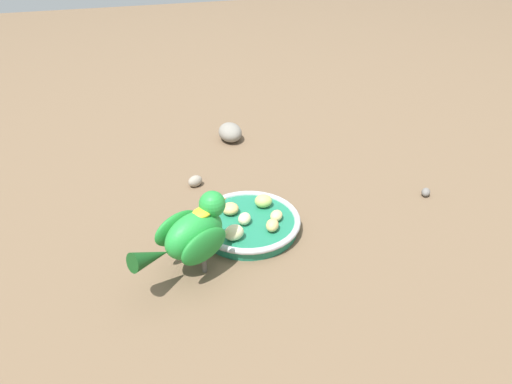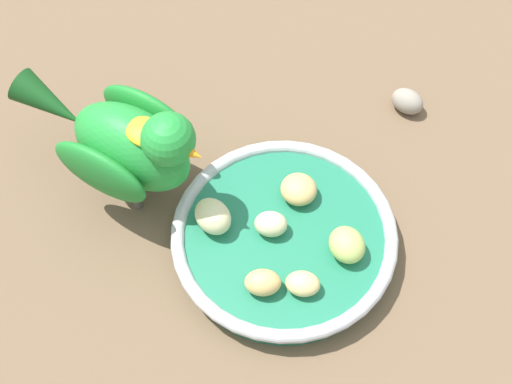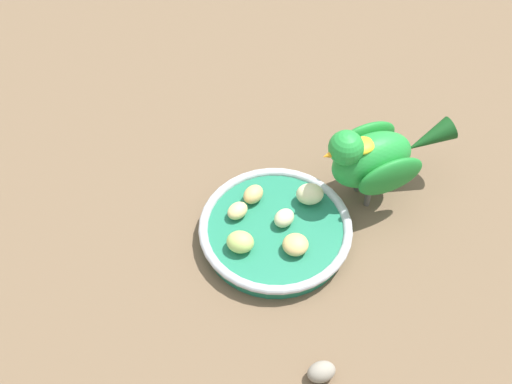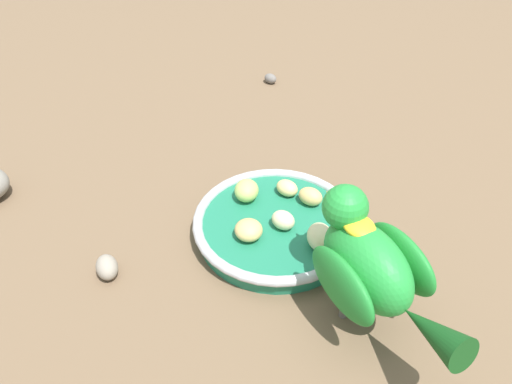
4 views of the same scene
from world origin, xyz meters
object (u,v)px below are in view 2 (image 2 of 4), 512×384
object	(u,v)px
apple_piece_1	(271,224)
apple_piece_3	(299,189)
apple_piece_0	(263,282)
apple_piece_5	(303,284)
parrot	(128,142)
apple_piece_2	(213,216)
pebble_0	(407,101)
apple_piece_4	(347,245)
feeding_bowl	(284,238)

from	to	relation	value
apple_piece_1	apple_piece_3	xyz separation A→B (m)	(0.04, 0.02, 0.00)
apple_piece_0	apple_piece_5	world-z (taller)	apple_piece_0
apple_piece_5	parrot	size ratio (longest dim) A/B	0.16
apple_piece_2	pebble_0	xyz separation A→B (m)	(0.21, 0.03, -0.02)
apple_piece_2	parrot	world-z (taller)	parrot
apple_piece_1	apple_piece_4	bearing A→B (deg)	-48.45
apple_piece_1	apple_piece_5	xyz separation A→B (m)	(-0.01, -0.06, -0.00)
feeding_bowl	apple_piece_3	bearing A→B (deg)	41.89
apple_piece_1	apple_piece_5	size ratio (longest dim) A/B	0.99
apple_piece_5	apple_piece_2	bearing A→B (deg)	110.90
parrot	apple_piece_4	bearing A→B (deg)	7.89
apple_piece_0	parrot	xyz separation A→B (m)	(-0.04, 0.14, 0.04)
apple_piece_3	apple_piece_2	bearing A→B (deg)	171.32
parrot	pebble_0	size ratio (longest dim) A/B	5.51
feeding_bowl	apple_piece_2	bearing A→B (deg)	140.65
feeding_bowl	apple_piece_1	world-z (taller)	apple_piece_1
apple_piece_1	apple_piece_4	size ratio (longest dim) A/B	0.83
pebble_0	feeding_bowl	bearing A→B (deg)	-159.15
apple_piece_5	parrot	world-z (taller)	parrot
apple_piece_3	apple_piece_4	xyz separation A→B (m)	(0.00, -0.06, 0.00)
apple_piece_2	apple_piece_3	distance (m)	0.07
apple_piece_1	apple_piece_4	xyz separation A→B (m)	(0.04, -0.05, 0.00)
parrot	pebble_0	bearing A→B (deg)	50.25
apple_piece_1	pebble_0	xyz separation A→B (m)	(0.18, 0.06, -0.02)
feeding_bowl	apple_piece_5	distance (m)	0.05
pebble_0	parrot	bearing A→B (deg)	170.08
apple_piece_0	apple_piece_4	bearing A→B (deg)	-4.78
apple_piece_2	apple_piece_5	size ratio (longest dim) A/B	1.24
feeding_bowl	apple_piece_0	bearing A→B (deg)	-141.25
feeding_bowl	apple_piece_5	bearing A→B (deg)	-105.34
apple_piece_5	pebble_0	xyz separation A→B (m)	(0.18, 0.11, -0.02)
apple_piece_3	apple_piece_5	bearing A→B (deg)	-119.71
apple_piece_3	parrot	size ratio (longest dim) A/B	0.18
apple_piece_2	parrot	bearing A→B (deg)	115.65
apple_piece_1	apple_piece_0	bearing A→B (deg)	-127.68
apple_piece_3	feeding_bowl	bearing A→B (deg)	-138.11
apple_piece_1	feeding_bowl	bearing A→B (deg)	-50.13
apple_piece_0	apple_piece_5	bearing A→B (deg)	-31.07
apple_piece_1	parrot	bearing A→B (deg)	125.77
apple_piece_3	apple_piece_4	world-z (taller)	apple_piece_4
apple_piece_3	pebble_0	size ratio (longest dim) A/B	1.00
apple_piece_0	apple_piece_5	distance (m)	0.03
apple_piece_4	apple_piece_2	bearing A→B (deg)	136.62
apple_piece_3	parrot	xyz separation A→B (m)	(-0.11, 0.08, 0.04)
apple_piece_0	apple_piece_3	distance (m)	0.09
apple_piece_0	apple_piece_1	world-z (taller)	same
feeding_bowl	apple_piece_4	xyz separation A→B (m)	(0.03, -0.04, 0.02)
pebble_0	apple_piece_1	bearing A→B (deg)	-162.63
apple_piece_0	pebble_0	bearing A→B (deg)	24.66
apple_piece_0	pebble_0	size ratio (longest dim) A/B	0.93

